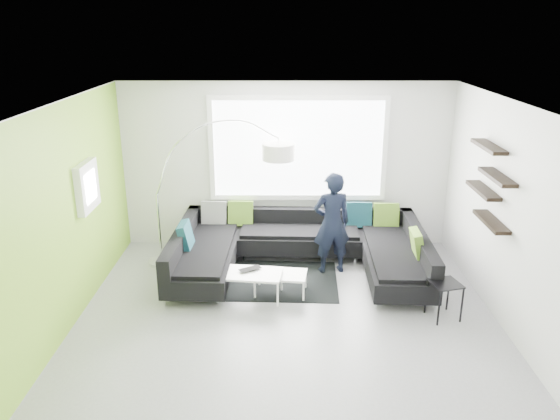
# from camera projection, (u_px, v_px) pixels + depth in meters

# --- Properties ---
(ground) EXTENTS (5.50, 5.50, 0.00)m
(ground) POSITION_uv_depth(u_px,v_px,m) (287.00, 314.00, 7.28)
(ground) COLOR gray
(ground) RESTS_ON ground
(room_shell) EXTENTS (5.54, 5.04, 2.82)m
(room_shell) POSITION_uv_depth(u_px,v_px,m) (290.00, 180.00, 6.88)
(room_shell) COLOR silver
(room_shell) RESTS_ON ground
(sectional_sofa) EXTENTS (3.87, 2.47, 0.82)m
(sectional_sofa) POSITION_uv_depth(u_px,v_px,m) (299.00, 252.00, 8.34)
(sectional_sofa) COLOR black
(sectional_sofa) RESTS_ON ground
(rug) EXTENTS (1.93, 1.44, 0.01)m
(rug) POSITION_uv_depth(u_px,v_px,m) (274.00, 280.00, 8.23)
(rug) COLOR black
(rug) RESTS_ON ground
(coffee_table) EXTENTS (1.21, 0.80, 0.37)m
(coffee_table) POSITION_uv_depth(u_px,v_px,m) (265.00, 283.00, 7.73)
(coffee_table) COLOR white
(coffee_table) RESTS_ON ground
(arc_lamp) EXTENTS (2.14, 0.53, 2.32)m
(arc_lamp) POSITION_uv_depth(u_px,v_px,m) (157.00, 195.00, 8.44)
(arc_lamp) COLOR white
(arc_lamp) RESTS_ON ground
(side_table) EXTENTS (0.45, 0.45, 0.50)m
(side_table) POSITION_uv_depth(u_px,v_px,m) (444.00, 300.00, 7.12)
(side_table) COLOR black
(side_table) RESTS_ON ground
(person) EXTENTS (0.73, 0.61, 1.59)m
(person) POSITION_uv_depth(u_px,v_px,m) (332.00, 223.00, 8.28)
(person) COLOR black
(person) RESTS_ON ground
(laptop) EXTENTS (0.51, 0.49, 0.03)m
(laptop) POSITION_uv_depth(u_px,v_px,m) (252.00, 271.00, 7.66)
(laptop) COLOR black
(laptop) RESTS_ON coffee_table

